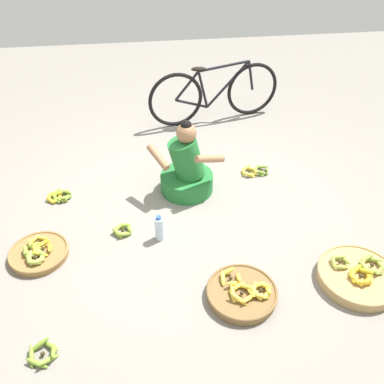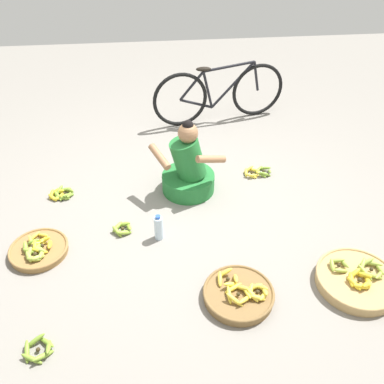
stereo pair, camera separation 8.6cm
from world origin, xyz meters
TOP-DOWN VIEW (x-y plane):
  - ground_plane at (0.00, 0.00)m, footprint 10.00×10.00m
  - vendor_woman_front at (0.01, 0.30)m, footprint 0.73×0.52m
  - bicycle_leaning at (0.55, 1.75)m, footprint 1.68×0.35m
  - banana_basket_back_right at (0.26, -1.08)m, footprint 0.54×0.54m
  - banana_basket_front_center at (-1.32, -0.45)m, footprint 0.49×0.49m
  - banana_basket_back_center at (1.19, -1.05)m, footprint 0.63×0.63m
  - loose_bananas_near_vendor at (0.77, 0.49)m, footprint 0.32×0.21m
  - loose_bananas_front_left at (-1.24, 0.32)m, footprint 0.27×0.22m
  - loose_bananas_mid_right at (-1.15, -1.38)m, footprint 0.22×0.23m
  - loose_bananas_front_right at (-0.63, -0.25)m, footprint 0.19×0.20m
  - water_bottle at (-0.31, -0.37)m, footprint 0.08×0.08m

SIDE VIEW (x-z plane):
  - ground_plane at x=0.00m, z-range 0.00..0.00m
  - loose_bananas_near_vendor at x=0.77m, z-range -0.02..0.07m
  - loose_bananas_front_left at x=-1.24m, z-range -0.02..0.08m
  - loose_bananas_front_right at x=-0.63m, z-range -0.01..0.07m
  - loose_bananas_mid_right at x=-1.15m, z-range -0.02..0.08m
  - banana_basket_front_center at x=-1.32m, z-range -0.02..0.11m
  - banana_basket_back_right at x=0.26m, z-range -0.03..0.12m
  - banana_basket_back_center at x=1.19m, z-range -0.03..0.13m
  - water_bottle at x=-0.31m, z-range -0.01..0.24m
  - vendor_woman_front at x=0.01m, z-range -0.14..0.63m
  - bicycle_leaning at x=0.55m, z-range -0.01..0.73m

